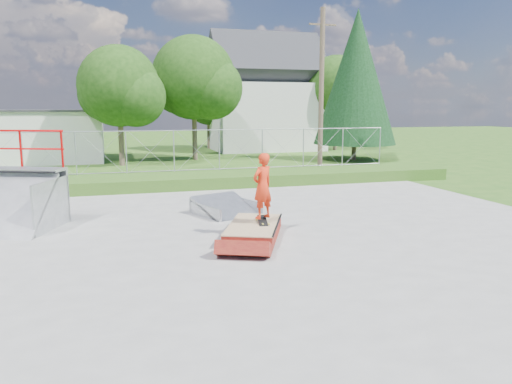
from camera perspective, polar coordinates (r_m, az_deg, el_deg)
ground at (r=11.90m, az=-2.77°, el=-6.33°), size 120.00×120.00×0.00m
concrete_pad at (r=11.89m, az=-2.77°, el=-6.23°), size 20.00×16.00×0.04m
grass_berm at (r=21.01m, az=-8.94°, el=1.29°), size 24.00×3.00×0.50m
grind_box at (r=12.64m, az=-0.25°, el=-4.48°), size 2.11×2.77×0.37m
quarter_pipe at (r=14.81m, az=-27.17°, el=1.02°), size 3.29×3.06×2.64m
flat_bank_ramp at (r=15.34m, az=-3.35°, el=-1.70°), size 2.18×2.25×0.51m
skateboard at (r=12.73m, az=0.74°, el=-3.32°), size 0.38×0.82×0.13m
skater at (r=12.56m, az=0.75°, el=0.37°), size 0.72×0.64×1.66m
chain_link_fence at (r=21.86m, az=-9.36°, el=4.64°), size 20.00×0.06×1.80m
utility_building_flat at (r=33.59m, az=-25.67°, el=5.72°), size 10.00×6.00×3.00m
gable_house at (r=38.92m, az=1.04°, el=10.53°), size 8.40×6.08×8.94m
utility_pole at (r=25.27m, az=7.47°, el=11.26°), size 0.24×0.24×8.00m
tree_left_near at (r=28.98m, az=-14.89°, el=11.29°), size 4.76×4.48×6.65m
tree_center at (r=31.44m, az=-6.57°, el=12.50°), size 5.44×5.12×7.60m
tree_right_far at (r=38.85m, az=9.62°, el=11.44°), size 5.10×4.80×7.12m
tree_back_mid at (r=39.77m, az=-5.08°, el=10.19°), size 4.08×3.84×5.70m
conifer_tree at (r=31.77m, az=11.39°, el=12.72°), size 5.04×5.04×9.10m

